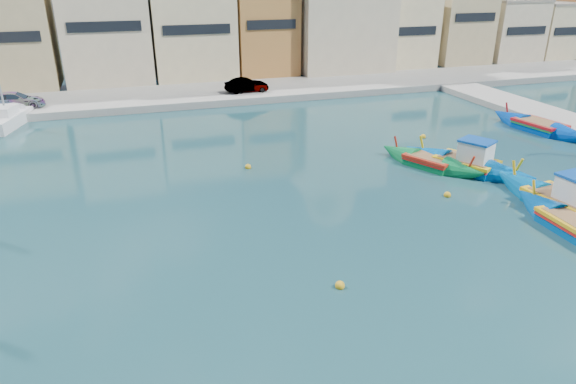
{
  "coord_description": "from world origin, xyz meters",
  "views": [
    {
      "loc": [
        -13.06,
        -14.14,
        10.52
      ],
      "look_at": [
        -6.52,
        6.0,
        1.4
      ],
      "focal_mm": 32.0,
      "sensor_mm": 36.0,
      "label": 1
    }
  ],
  "objects": [
    {
      "name": "north_townhouses",
      "position": [
        6.68,
        39.36,
        5.0
      ],
      "size": [
        83.2,
        7.87,
        10.19
      ],
      "color": "beige",
      "rests_on": "ground"
    },
    {
      "name": "luzzu_turquoise_cabin",
      "position": [
        6.38,
        2.78,
        0.36
      ],
      "size": [
        3.07,
        9.44,
        2.98
      ],
      "color": "#005999",
      "rests_on": "ground"
    },
    {
      "name": "parked_cars",
      "position": [
        -10.93,
        30.5,
        1.2
      ],
      "size": [
        22.78,
        1.86,
        1.24
      ],
      "color": "#4C1919",
      "rests_on": "north_quay"
    },
    {
      "name": "luzzu_green",
      "position": [
        3.59,
        10.13,
        0.24
      ],
      "size": [
        4.65,
        7.08,
        2.21
      ],
      "color": "#0A7239",
      "rests_on": "ground"
    },
    {
      "name": "mooring_buoys",
      "position": [
        1.88,
        5.58,
        0.08
      ],
      "size": [
        20.57,
        20.59,
        0.36
      ],
      "color": "gold",
      "rests_on": "ground"
    },
    {
      "name": "north_quay",
      "position": [
        0.0,
        32.0,
        0.3
      ],
      "size": [
        80.0,
        8.0,
        0.6
      ],
      "primitive_type": "cube",
      "color": "gray",
      "rests_on": "ground"
    },
    {
      "name": "ground",
      "position": [
        0.0,
        0.0,
        0.0
      ],
      "size": [
        160.0,
        160.0,
        0.0
      ],
      "primitive_type": "plane",
      "color": "#14333E",
      "rests_on": "ground"
    },
    {
      "name": "luzzu_blue_cabin",
      "position": [
        5.22,
        8.96,
        0.35
      ],
      "size": [
        5.67,
        8.1,
        2.89
      ],
      "color": "#0054A2",
      "rests_on": "ground"
    },
    {
      "name": "yacht_north",
      "position": [
        -21.13,
        28.69,
        0.4
      ],
      "size": [
        3.99,
        7.83,
        10.06
      ],
      "color": "white",
      "rests_on": "ground"
    },
    {
      "name": "luzzu_cyan_mid",
      "position": [
        15.0,
        14.08,
        0.26
      ],
      "size": [
        3.25,
        8.65,
        2.5
      ],
      "color": "#003CA9",
      "rests_on": "ground"
    }
  ]
}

